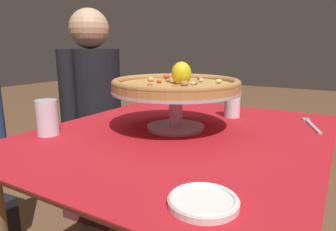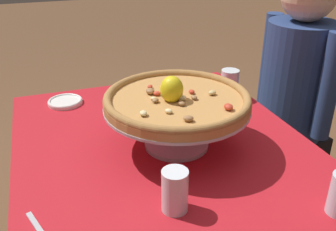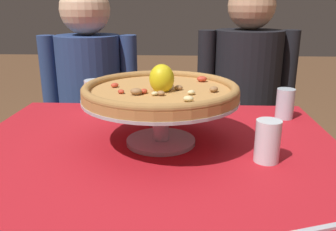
{
  "view_description": "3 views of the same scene",
  "coord_description": "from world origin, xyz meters",
  "px_view_note": "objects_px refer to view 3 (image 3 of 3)",
  "views": [
    {
      "loc": [
        -0.85,
        -0.45,
        1.0
      ],
      "look_at": [
        0.03,
        0.07,
        0.76
      ],
      "focal_mm": 32.15,
      "sensor_mm": 36.0,
      "label": 1
    },
    {
      "loc": [
        0.95,
        -0.31,
        1.32
      ],
      "look_at": [
        0.03,
        0.01,
        0.83
      ],
      "focal_mm": 40.38,
      "sensor_mm": 36.0,
      "label": 2
    },
    {
      "loc": [
        0.09,
        -0.89,
        1.1
      ],
      "look_at": [
        0.04,
        0.09,
        0.79
      ],
      "focal_mm": 37.71,
      "sensor_mm": 36.0,
      "label": 3
    }
  ],
  "objects_px": {
    "water_glass_back_right": "(285,105)",
    "diner_right": "(244,117)",
    "dinner_fork": "(312,230)",
    "pizza": "(161,90)",
    "diner_left": "(92,116)",
    "pizza_stand": "(161,110)",
    "water_glass_back_left": "(94,97)",
    "water_glass_side_right": "(267,143)"
  },
  "relations": [
    {
      "from": "water_glass_back_right",
      "to": "diner_left",
      "type": "height_order",
      "value": "diner_left"
    },
    {
      "from": "water_glass_back_left",
      "to": "dinner_fork",
      "type": "height_order",
      "value": "water_glass_back_left"
    },
    {
      "from": "water_glass_back_right",
      "to": "diner_right",
      "type": "height_order",
      "value": "diner_right"
    },
    {
      "from": "pizza",
      "to": "water_glass_back_left",
      "type": "height_order",
      "value": "pizza"
    },
    {
      "from": "water_glass_back_right",
      "to": "pizza",
      "type": "bearing_deg",
      "value": -148.23
    },
    {
      "from": "water_glass_back_left",
      "to": "diner_left",
      "type": "distance_m",
      "value": 0.47
    },
    {
      "from": "water_glass_back_left",
      "to": "dinner_fork",
      "type": "xyz_separation_m",
      "value": [
        0.56,
        -0.71,
        -0.05
      ]
    },
    {
      "from": "water_glass_side_right",
      "to": "water_glass_back_right",
      "type": "height_order",
      "value": "water_glass_side_right"
    },
    {
      "from": "water_glass_back_left",
      "to": "diner_right",
      "type": "bearing_deg",
      "value": 33.73
    },
    {
      "from": "dinner_fork",
      "to": "diner_left",
      "type": "relative_size",
      "value": 0.17
    },
    {
      "from": "water_glass_back_left",
      "to": "water_glass_back_right",
      "type": "xyz_separation_m",
      "value": [
        0.68,
        -0.06,
        -0.0
      ]
    },
    {
      "from": "water_glass_side_right",
      "to": "water_glass_back_right",
      "type": "relative_size",
      "value": 1.04
    },
    {
      "from": "diner_left",
      "to": "diner_right",
      "type": "bearing_deg",
      "value": 0.79
    },
    {
      "from": "pizza_stand",
      "to": "pizza",
      "type": "relative_size",
      "value": 1.01
    },
    {
      "from": "water_glass_side_right",
      "to": "diner_left",
      "type": "bearing_deg",
      "value": 128.85
    },
    {
      "from": "water_glass_side_right",
      "to": "dinner_fork",
      "type": "height_order",
      "value": "water_glass_side_right"
    },
    {
      "from": "diner_right",
      "to": "pizza_stand",
      "type": "bearing_deg",
      "value": -115.92
    },
    {
      "from": "water_glass_side_right",
      "to": "dinner_fork",
      "type": "xyz_separation_m",
      "value": [
        0.02,
        -0.29,
        -0.04
      ]
    },
    {
      "from": "pizza_stand",
      "to": "water_glass_back_left",
      "type": "distance_m",
      "value": 0.42
    },
    {
      "from": "pizza_stand",
      "to": "pizza",
      "type": "height_order",
      "value": "pizza"
    },
    {
      "from": "water_glass_back_right",
      "to": "diner_right",
      "type": "xyz_separation_m",
      "value": [
        -0.05,
        0.48,
        -0.2
      ]
    },
    {
      "from": "diner_left",
      "to": "water_glass_back_right",
      "type": "bearing_deg",
      "value": -30.35
    },
    {
      "from": "pizza",
      "to": "diner_right",
      "type": "relative_size",
      "value": 0.35
    },
    {
      "from": "pizza_stand",
      "to": "diner_right",
      "type": "bearing_deg",
      "value": 64.08
    },
    {
      "from": "water_glass_back_left",
      "to": "diner_right",
      "type": "height_order",
      "value": "diner_right"
    },
    {
      "from": "diner_right",
      "to": "water_glass_side_right",
      "type": "bearing_deg",
      "value": -95.72
    },
    {
      "from": "diner_left",
      "to": "dinner_fork",
      "type": "bearing_deg",
      "value": -58.47
    },
    {
      "from": "dinner_fork",
      "to": "pizza",
      "type": "bearing_deg",
      "value": 126.33
    },
    {
      "from": "water_glass_side_right",
      "to": "dinner_fork",
      "type": "bearing_deg",
      "value": -86.37
    },
    {
      "from": "diner_right",
      "to": "dinner_fork",
      "type": "bearing_deg",
      "value": -93.33
    },
    {
      "from": "pizza",
      "to": "water_glass_back_left",
      "type": "relative_size",
      "value": 3.76
    },
    {
      "from": "pizza",
      "to": "water_glass_back_right",
      "type": "xyz_separation_m",
      "value": [
        0.41,
        0.25,
        -0.11
      ]
    },
    {
      "from": "water_glass_back_left",
      "to": "water_glass_back_right",
      "type": "relative_size",
      "value": 1.1
    },
    {
      "from": "water_glass_side_right",
      "to": "pizza_stand",
      "type": "bearing_deg",
      "value": 158.74
    },
    {
      "from": "water_glass_side_right",
      "to": "diner_right",
      "type": "distance_m",
      "value": 0.87
    },
    {
      "from": "pizza_stand",
      "to": "water_glass_back_left",
      "type": "xyz_separation_m",
      "value": [
        -0.27,
        0.32,
        -0.05
      ]
    },
    {
      "from": "diner_left",
      "to": "pizza",
      "type": "bearing_deg",
      "value": -61.32
    },
    {
      "from": "diner_right",
      "to": "pizza",
      "type": "bearing_deg",
      "value": -115.87
    },
    {
      "from": "pizza",
      "to": "diner_right",
      "type": "distance_m",
      "value": 0.87
    },
    {
      "from": "diner_left",
      "to": "pizza_stand",
      "type": "bearing_deg",
      "value": -61.32
    },
    {
      "from": "pizza_stand",
      "to": "diner_left",
      "type": "distance_m",
      "value": 0.86
    },
    {
      "from": "dinner_fork",
      "to": "diner_left",
      "type": "distance_m",
      "value": 1.32
    }
  ]
}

